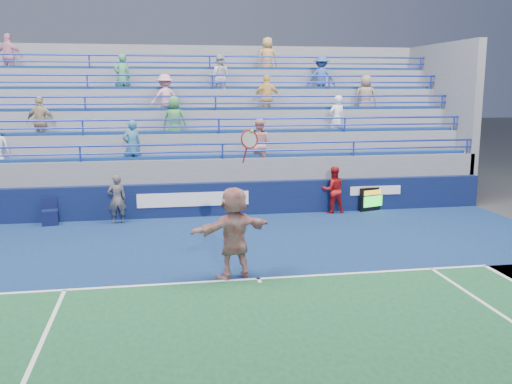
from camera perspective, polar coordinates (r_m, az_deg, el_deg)
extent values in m
plane|color=#333538|center=(12.71, 0.23, -8.76)|extent=(120.00, 120.00, 0.00)
cube|color=#0F244C|center=(14.77, -1.28, -5.96)|extent=(18.00, 8.40, 0.02)
cube|color=white|center=(12.70, 0.23, -8.67)|extent=(11.00, 0.10, 0.01)
cube|color=white|center=(12.61, 0.31, -8.82)|extent=(0.08, 0.30, 0.01)
cube|color=#0A193A|center=(18.79, -3.26, -0.69)|extent=(18.00, 0.30, 1.10)
cube|color=white|center=(18.54, -6.27, -0.74)|extent=(3.60, 0.02, 0.45)
cube|color=white|center=(19.88, 11.86, 0.16)|extent=(1.80, 0.02, 0.30)
cube|color=slate|center=(21.67, -4.16, 0.80)|extent=(18.00, 5.60, 1.10)
cube|color=slate|center=(21.61, -4.18, 1.78)|extent=(18.00, 5.60, 1.85)
cube|color=navy|center=(19.16, -3.51, 3.61)|extent=(17.40, 0.45, 0.10)
cylinder|color=#2033B0|center=(18.72, -3.38, 4.84)|extent=(18.00, 0.07, 0.07)
cube|color=slate|center=(22.05, -4.32, 2.94)|extent=(18.00, 4.60, 2.60)
cube|color=navy|center=(20.08, -3.85, 6.07)|extent=(17.40, 0.45, 0.10)
cylinder|color=#2033B0|center=(19.65, -3.74, 7.29)|extent=(18.00, 0.07, 0.07)
cube|color=slate|center=(22.50, -4.46, 4.05)|extent=(18.00, 3.60, 3.35)
cube|color=navy|center=(21.03, -4.17, 8.32)|extent=(17.40, 0.45, 0.10)
cylinder|color=#2033B0|center=(20.62, -4.07, 9.52)|extent=(18.00, 0.07, 0.07)
cube|color=slate|center=(22.96, -4.59, 5.11)|extent=(18.00, 2.60, 4.10)
cube|color=navy|center=(22.01, -4.46, 10.36)|extent=(17.40, 0.45, 0.10)
cylinder|color=#2033B0|center=(21.62, -4.38, 11.55)|extent=(18.00, 0.07, 0.07)
cube|color=slate|center=(23.42, -4.72, 6.14)|extent=(18.00, 1.60, 4.85)
cube|color=navy|center=(23.02, -4.74, 12.23)|extent=(17.40, 0.45, 0.10)
cylinder|color=#2033B0|center=(22.64, -4.66, 13.40)|extent=(18.00, 0.07, 0.07)
imported|color=#3D8747|center=(19.95, -8.15, 7.06)|extent=(0.94, 0.73, 1.70)
imported|color=silver|center=(22.04, -3.68, 11.36)|extent=(0.93, 0.78, 1.70)
imported|color=tan|center=(23.37, 1.15, 13.17)|extent=(0.83, 0.55, 1.70)
imported|color=gray|center=(22.35, 10.91, 9.26)|extent=(0.95, 0.75, 1.70)
imported|color=#429361|center=(21.94, -13.22, 11.11)|extent=(0.71, 0.58, 1.70)
imported|color=#F29CC2|center=(23.54, -23.45, 12.31)|extent=(1.06, 0.61, 1.70)
imported|color=#FAC561|center=(21.30, 1.11, 9.39)|extent=(1.03, 0.49, 1.70)
imported|color=#2D6A89|center=(19.02, -12.28, 4.49)|extent=(0.71, 0.57, 1.70)
imported|color=#325097|center=(22.83, 6.54, 11.28)|extent=(1.21, 0.85, 1.70)
imported|color=tan|center=(20.29, -20.70, 6.55)|extent=(1.06, 0.61, 1.70)
imported|color=pink|center=(20.92, -9.06, 9.24)|extent=(1.23, 0.91, 1.70)
imported|color=pink|center=(19.31, 0.26, 4.82)|extent=(0.97, 0.84, 1.70)
imported|color=white|center=(20.96, 8.09, 7.22)|extent=(0.71, 0.56, 1.70)
cube|color=black|center=(19.92, 11.74, -0.68)|extent=(1.15, 0.48, 0.81)
cube|color=gold|center=(19.81, 11.85, -0.03)|extent=(1.00, 0.02, 0.16)
cube|color=#19E533|center=(19.87, 11.82, -0.89)|extent=(1.00, 0.02, 0.36)
cube|color=#0B1138|center=(18.61, -19.90, -2.42)|extent=(0.53, 0.53, 0.47)
cube|color=#0B1138|center=(18.72, -19.87, -1.04)|extent=(0.47, 0.12, 0.36)
imported|color=silver|center=(12.58, -2.22, -4.08)|extent=(2.00, 1.21, 2.05)
torus|color=maroon|center=(12.28, -0.67, 5.31)|extent=(0.43, 0.24, 0.42)
cylinder|color=maroon|center=(12.30, -1.12, 3.72)|extent=(0.09, 0.23, 0.37)
sphere|color=yellow|center=(12.22, -0.40, 6.13)|extent=(0.07, 0.07, 0.07)
imported|color=#151C3B|center=(18.10, -13.74, -0.70)|extent=(0.62, 0.47, 1.54)
imported|color=#A31214|center=(19.23, 7.74, 0.21)|extent=(0.77, 0.60, 1.58)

